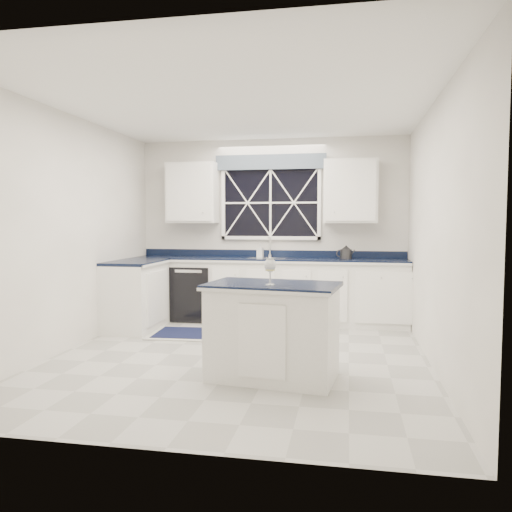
% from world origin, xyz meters
% --- Properties ---
extents(ground, '(4.50, 4.50, 0.00)m').
position_xyz_m(ground, '(0.00, 0.00, 0.00)').
color(ground, '#B6B6B1').
rests_on(ground, ground).
extents(back_wall, '(4.00, 0.10, 2.70)m').
position_xyz_m(back_wall, '(0.00, 2.25, 1.35)').
color(back_wall, white).
rests_on(back_wall, ground).
extents(base_cabinets, '(3.99, 1.60, 0.90)m').
position_xyz_m(base_cabinets, '(-0.33, 1.78, 0.45)').
color(base_cabinets, white).
rests_on(base_cabinets, ground).
extents(countertop, '(3.98, 0.64, 0.04)m').
position_xyz_m(countertop, '(0.00, 1.95, 0.92)').
color(countertop, black).
rests_on(countertop, base_cabinets).
extents(dishwasher, '(0.60, 0.58, 0.82)m').
position_xyz_m(dishwasher, '(-1.10, 1.95, 0.41)').
color(dishwasher, black).
rests_on(dishwasher, ground).
extents(window, '(1.65, 0.09, 1.26)m').
position_xyz_m(window, '(0.00, 2.20, 1.83)').
color(window, black).
rests_on(window, ground).
extents(upper_cabinets, '(3.10, 0.34, 0.90)m').
position_xyz_m(upper_cabinets, '(0.00, 2.08, 1.90)').
color(upper_cabinets, white).
rests_on(upper_cabinets, ground).
extents(faucet, '(0.05, 0.20, 0.30)m').
position_xyz_m(faucet, '(0.00, 2.14, 1.10)').
color(faucet, silver).
rests_on(faucet, countertop).
extents(island, '(1.29, 0.87, 0.90)m').
position_xyz_m(island, '(0.47, -0.64, 0.45)').
color(island, white).
rests_on(island, ground).
extents(rug, '(1.36, 0.88, 0.02)m').
position_xyz_m(rug, '(-0.72, 0.98, 0.01)').
color(rug, '#B1B1AC').
rests_on(rug, ground).
extents(kettle, '(0.27, 0.20, 0.19)m').
position_xyz_m(kettle, '(1.12, 2.01, 1.03)').
color(kettle, '#29292B').
rests_on(kettle, countertop).
extents(wine_glass, '(0.10, 0.10, 0.25)m').
position_xyz_m(wine_glass, '(0.46, -0.77, 1.07)').
color(wine_glass, silver).
rests_on(wine_glass, island).
extents(soap_bottle, '(0.10, 0.10, 0.19)m').
position_xyz_m(soap_bottle, '(-0.15, 2.17, 1.04)').
color(soap_bottle, silver).
rests_on(soap_bottle, countertop).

